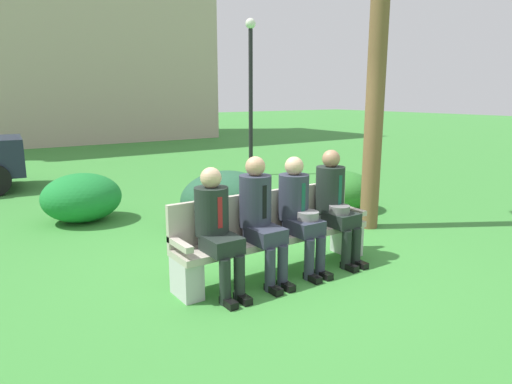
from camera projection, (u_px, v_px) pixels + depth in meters
ground_plane at (276, 264)px, 5.35m from camera, size 80.00×80.00×0.00m
park_bench at (273, 233)px, 5.07m from camera, size 2.40×0.44×0.90m
seated_man_leftmost at (216, 224)px, 4.46m from camera, size 0.34×0.72×1.26m
seated_man_centerleft at (260, 213)px, 4.75m from camera, size 0.34×0.72×1.33m
seated_man_centerright at (299, 209)px, 5.04m from camera, size 0.34×0.72×1.28m
seated_man_rightmost at (335, 200)px, 5.34m from camera, size 0.34×0.72×1.32m
shrub_near_bench at (342, 191)px, 7.78m from camera, size 1.08×0.99×0.68m
shrub_mid_lawn at (226, 200)px, 6.71m from camera, size 1.37×1.26×0.86m
shrub_far_lawn at (82, 197)px, 7.09m from camera, size 1.21×1.11×0.76m
street_lamp at (251, 82)px, 10.81m from camera, size 0.24×0.24×3.68m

